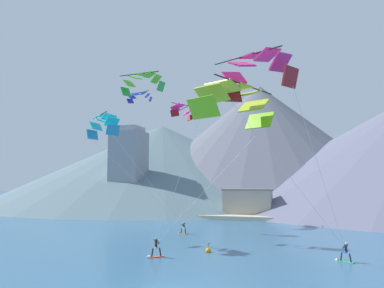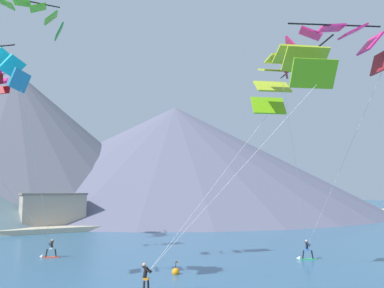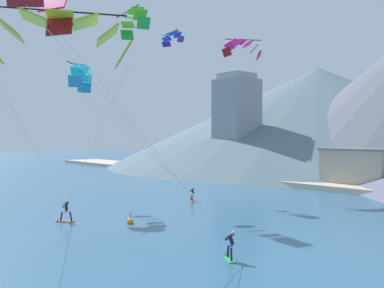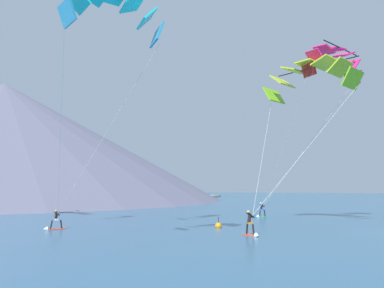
{
  "view_description": "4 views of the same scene",
  "coord_description": "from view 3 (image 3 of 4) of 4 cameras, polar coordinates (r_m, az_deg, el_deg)",
  "views": [
    {
      "loc": [
        8.31,
        -22.55,
        6.94
      ],
      "look_at": [
        -3.0,
        14.39,
        10.82
      ],
      "focal_mm": 35.0,
      "sensor_mm": 36.0,
      "label": 1
    },
    {
      "loc": [
        -14.44,
        -10.41,
        5.98
      ],
      "look_at": [
        3.17,
        18.94,
        10.2
      ],
      "focal_mm": 35.0,
      "sensor_mm": 36.0,
      "label": 2
    },
    {
      "loc": [
        28.74,
        -3.69,
        6.86
      ],
      "look_at": [
        3.5,
        16.57,
        6.46
      ],
      "focal_mm": 40.0,
      "sensor_mm": 36.0,
      "label": 3
    },
    {
      "loc": [
        -31.4,
        3.45,
        3.38
      ],
      "look_at": [
        -2.42,
        15.83,
        7.02
      ],
      "focal_mm": 35.0,
      "sensor_mm": 36.0,
      "label": 4
    }
  ],
  "objects": [
    {
      "name": "kitesurfer_near_trail",
      "position": [
        25.16,
        4.98,
        -13.93
      ],
      "size": [
        1.71,
        1.21,
        1.73
      ],
      "color": "#33B266",
      "rests_on": "ground"
    },
    {
      "name": "shore_building_harbour_front",
      "position": [
        63.04,
        21.14,
        -3.05
      ],
      "size": [
        9.53,
        4.57,
        5.52
      ],
      "color": "#A89E8E",
      "rests_on": "ground"
    },
    {
      "name": "parafoil_kite_distant_low_drift",
      "position": [
        56.62,
        -2.67,
        14.1
      ],
      "size": [
        4.29,
        1.86,
        1.77
      ],
      "color": "#3F2A93"
    },
    {
      "name": "kitesurfer_mid_center",
      "position": [
        47.26,
        -0.02,
        -7.09
      ],
      "size": [
        1.73,
        1.16,
        1.64
      ],
      "color": "#E54C33",
      "rests_on": "ground"
    },
    {
      "name": "parafoil_kite_distant_mid_solo",
      "position": [
        48.77,
        -7.82,
        16.14
      ],
      "size": [
        6.39,
        2.77,
        2.68
      ],
      "color": "green"
    },
    {
      "name": "parafoil_kite_near_lead",
      "position": [
        28.54,
        -17.16,
        14.02
      ],
      "size": [
        10.85,
        8.93,
        13.16
      ],
      "color": "#78C017"
    },
    {
      "name": "kitesurfer_near_lead",
      "position": [
        37.26,
        -16.72,
        -9.02
      ],
      "size": [
        1.47,
        1.56,
        1.85
      ],
      "color": "#E54C33",
      "rests_on": "ground"
    },
    {
      "name": "parafoil_kite_mid_center",
      "position": [
        47.58,
        -14.43,
        8.82
      ],
      "size": [
        9.4,
        11.97,
        13.45
      ],
      "color": "teal"
    },
    {
      "name": "highrise_tower",
      "position": [
        83.75,
        5.98,
        2.57
      ],
      "size": [
        7.0,
        7.0,
        19.57
      ],
      "color": "gray",
      "rests_on": "ground"
    },
    {
      "name": "shoreline_strip",
      "position": [
        60.98,
        22.92,
        -5.47
      ],
      "size": [
        180.0,
        10.0,
        0.7
      ],
      "primitive_type": "cube",
      "color": "beige",
      "rests_on": "ground"
    },
    {
      "name": "parafoil_kite_distant_high_outer",
      "position": [
        59.41,
        6.67,
        12.72
      ],
      "size": [
        2.89,
        5.7,
        2.55
      ],
      "color": "#A01114"
    },
    {
      "name": "mountain_peak_west_ridge",
      "position": [
        114.4,
        16.48,
        3.52
      ],
      "size": [
        106.89,
        106.89,
        25.04
      ],
      "color": "slate",
      "rests_on": "ground"
    },
    {
      "name": "race_marker_buoy",
      "position": [
        35.38,
        -8.24,
        -10.22
      ],
      "size": [
        0.56,
        0.56,
        1.02
      ],
      "color": "orange",
      "rests_on": "ground"
    }
  ]
}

